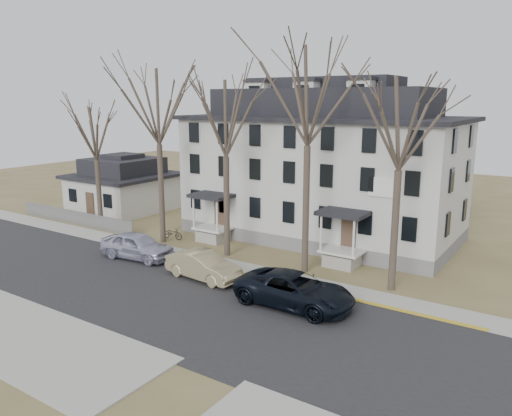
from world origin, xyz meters
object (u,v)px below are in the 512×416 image
Objects in this scene: tree_center at (309,88)px; car_navy at (295,291)px; tree_mid_right at (402,116)px; car_silver at (137,246)px; car_tan at (203,266)px; tree_far_left at (158,101)px; bicycle_left at (172,234)px; tree_bungalow at (95,130)px; tree_mid_left at (225,113)px; small_house at (124,187)px; boarding_house at (322,167)px.

tree_center reaches higher than car_navy.
car_silver is at bearing -165.97° from tree_mid_right.
car_tan is at bearing -155.12° from tree_mid_right.
tree_far_left is 1.08× the size of tree_mid_right.
car_navy is at bearing -101.18° from car_silver.
car_tan is at bearing -130.79° from bicycle_left.
tree_bungalow is 6.03× the size of bicycle_left.
tree_mid_left is 0.87× the size of tree_center.
tree_far_left is 17.52m from tree_mid_right.
bicycle_left is (-13.92, 5.89, -0.40)m from car_navy.
tree_mid_right reaches higher than car_tan.
bicycle_left is (11.19, -5.39, -1.78)m from small_house.
car_tan reaches higher than bicycle_left.
tree_center is 2.98× the size of car_tan.
small_house is 30.08m from tree_mid_right.
car_silver is at bearing 84.97° from car_navy.
tree_center reaches higher than tree_bungalow.
car_navy is at bearing -68.88° from boarding_house.
small_house is 1.67× the size of car_silver.
boarding_house is 9.66m from tree_mid_left.
tree_bungalow is 1.72× the size of car_navy.
tree_center is 8.23× the size of bicycle_left.
tree_center reaches higher than car_silver.
car_navy is (25.11, -11.28, -1.38)m from small_house.
car_tan is 0.79× the size of car_navy.
tree_bungalow is (-7.00, 0.00, -2.22)m from tree_far_left.
car_silver is (-16.00, -4.00, -8.72)m from tree_mid_right.
boarding_house reaches higher than car_tan.
car_tan is at bearing -29.98° from small_house.
bicycle_left is at bearing -140.18° from boarding_house.
car_tan is at bearing 85.32° from car_navy.
car_silver is (8.50, -4.00, -7.23)m from tree_bungalow.
tree_mid_right is (28.50, -6.20, 7.35)m from small_house.
small_house is 16.19m from car_silver.
tree_center reaches higher than boarding_house.
small_house is 0.63× the size of tree_far_left.
car_navy is (5.11, -13.24, -4.51)m from boarding_house.
tree_bungalow is (-16.00, -8.15, 2.74)m from boarding_house.
tree_mid_left is 6.18m from tree_center.
small_house is 25.41m from tree_center.
bicycle_left is (-11.81, 0.81, -10.62)m from tree_center.
tree_mid_left is at bearing 24.75° from car_tan.
tree_mid_right is at bearing -97.69° from bicycle_left.
tree_far_left is 13.05m from car_tan.
tree_mid_right reaches higher than car_silver.
bicycle_left is at bearing 176.07° from tree_center.
car_navy is at bearing -24.18° from small_house.
tree_far_left is 7.68× the size of bicycle_left.
tree_mid_right is 19.59m from bicycle_left.
tree_bungalow reaches higher than car_navy.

